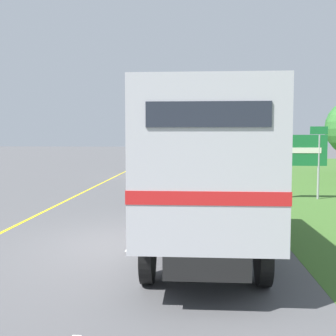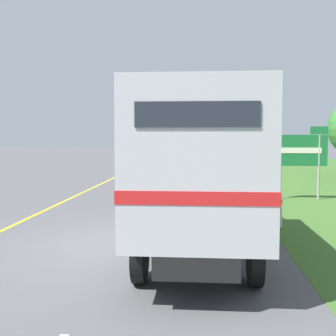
# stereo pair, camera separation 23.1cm
# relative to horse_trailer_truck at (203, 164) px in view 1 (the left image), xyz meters

# --- Properties ---
(ground_plane) EXTENTS (200.00, 200.00, 0.00)m
(ground_plane) POSITION_rel_horse_trailer_truck_xyz_m (-1.70, 0.27, -1.95)
(ground_plane) COLOR #515154
(edge_line_yellow) EXTENTS (0.12, 55.83, 0.01)m
(edge_line_yellow) POSITION_rel_horse_trailer_truck_xyz_m (-5.40, 13.28, -1.95)
(edge_line_yellow) COLOR yellow
(edge_line_yellow) RESTS_ON ground
(centre_dash_near) EXTENTS (0.12, 2.60, 0.01)m
(centre_dash_near) POSITION_rel_horse_trailer_truck_xyz_m (-1.70, 0.87, -1.95)
(centre_dash_near) COLOR white
(centre_dash_near) RESTS_ON ground
(centre_dash_mid_a) EXTENTS (0.12, 2.60, 0.01)m
(centre_dash_mid_a) POSITION_rel_horse_trailer_truck_xyz_m (-1.70, 7.47, -1.95)
(centre_dash_mid_a) COLOR white
(centre_dash_mid_a) RESTS_ON ground
(centre_dash_mid_b) EXTENTS (0.12, 2.60, 0.01)m
(centre_dash_mid_b) POSITION_rel_horse_trailer_truck_xyz_m (-1.70, 14.07, -1.95)
(centre_dash_mid_b) COLOR white
(centre_dash_mid_b) RESTS_ON ground
(centre_dash_far) EXTENTS (0.12, 2.60, 0.01)m
(centre_dash_far) POSITION_rel_horse_trailer_truck_xyz_m (-1.70, 20.67, -1.95)
(centre_dash_far) COLOR white
(centre_dash_far) RESTS_ON ground
(centre_dash_farthest) EXTENTS (0.12, 2.60, 0.01)m
(centre_dash_farthest) POSITION_rel_horse_trailer_truck_xyz_m (-1.70, 27.27, -1.95)
(centre_dash_farthest) COLOR white
(centre_dash_farthest) RESTS_ON ground
(horse_trailer_truck) EXTENTS (2.35, 8.04, 3.48)m
(horse_trailer_truck) POSITION_rel_horse_trailer_truck_xyz_m (0.00, 0.00, 0.00)
(horse_trailer_truck) COLOR black
(horse_trailer_truck) RESTS_ON ground
(lead_car_white) EXTENTS (1.80, 4.32, 2.06)m
(lead_car_white) POSITION_rel_horse_trailer_truck_xyz_m (-3.30, 17.48, -0.93)
(lead_car_white) COLOR black
(lead_car_white) RESTS_ON ground
(lead_car_black_ahead) EXTENTS (1.80, 3.87, 1.97)m
(lead_car_black_ahead) POSITION_rel_horse_trailer_truck_xyz_m (0.23, 31.15, -0.96)
(lead_car_black_ahead) COLOR black
(lead_car_black_ahead) RESTS_ON ground
(highway_sign) EXTENTS (2.21, 0.09, 3.00)m
(highway_sign) POSITION_rel_horse_trailer_truck_xyz_m (4.15, 8.02, -0.01)
(highway_sign) COLOR #9E9EA3
(highway_sign) RESTS_ON ground
(delineator_post) EXTENTS (0.08, 0.08, 0.95)m
(delineator_post) POSITION_rel_horse_trailer_truck_xyz_m (2.34, 2.45, -1.45)
(delineator_post) COLOR white
(delineator_post) RESTS_ON ground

